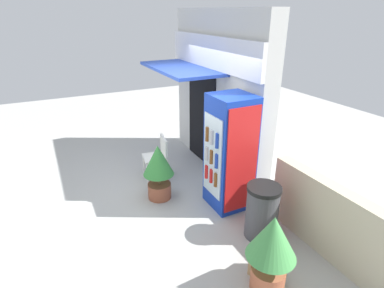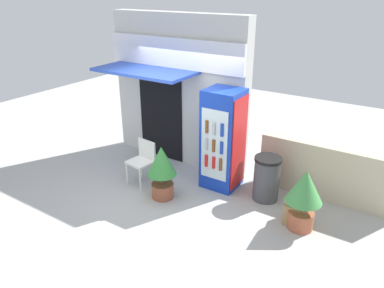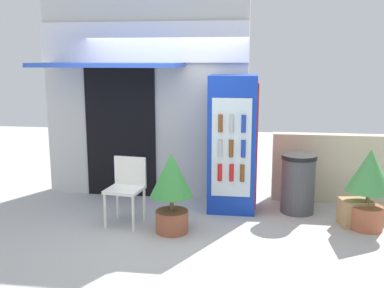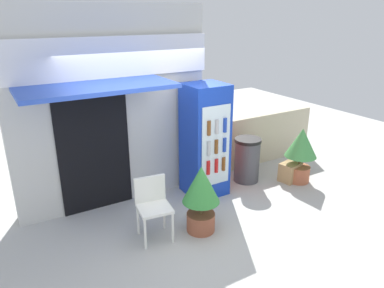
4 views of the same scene
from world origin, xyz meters
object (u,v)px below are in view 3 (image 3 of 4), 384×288
object	(u,v)px
potted_plant_curbside	(369,181)
trash_bin	(298,183)
plastic_chair	(127,184)
potted_plant_near_shop	(172,186)
drink_cooler	(233,144)
cardboard_box	(355,213)

from	to	relation	value
potted_plant_curbside	trash_bin	xyz separation A→B (m)	(-0.84, 0.54, -0.22)
plastic_chair	potted_plant_curbside	xyz separation A→B (m)	(3.15, 0.21, 0.11)
plastic_chair	trash_bin	size ratio (longest dim) A/B	1.05
potted_plant_near_shop	drink_cooler	bearing A→B (deg)	54.50
potted_plant_near_shop	trash_bin	size ratio (longest dim) A/B	1.22
drink_cooler	potted_plant_near_shop	size ratio (longest dim) A/B	1.90
potted_plant_curbside	cardboard_box	bearing A→B (deg)	141.22
trash_bin	cardboard_box	bearing A→B (deg)	-31.79
plastic_chair	potted_plant_curbside	distance (m)	3.16
drink_cooler	trash_bin	world-z (taller)	drink_cooler
plastic_chair	drink_cooler	bearing A→B (deg)	29.15
plastic_chair	potted_plant_near_shop	distance (m)	0.70
potted_plant_curbside	trash_bin	distance (m)	1.02
drink_cooler	potted_plant_near_shop	xyz separation A→B (m)	(-0.72, -1.01, -0.37)
cardboard_box	drink_cooler	bearing A→B (deg)	164.72
potted_plant_near_shop	potted_plant_curbside	world-z (taller)	potted_plant_curbside
potted_plant_near_shop	potted_plant_curbside	bearing A→B (deg)	10.35
potted_plant_curbside	trash_bin	world-z (taller)	potted_plant_curbside
potted_plant_near_shop	cardboard_box	world-z (taller)	potted_plant_near_shop
plastic_chair	potted_plant_near_shop	world-z (taller)	potted_plant_near_shop
drink_cooler	potted_plant_curbside	bearing A→B (deg)	-17.23
cardboard_box	trash_bin	bearing A→B (deg)	148.21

